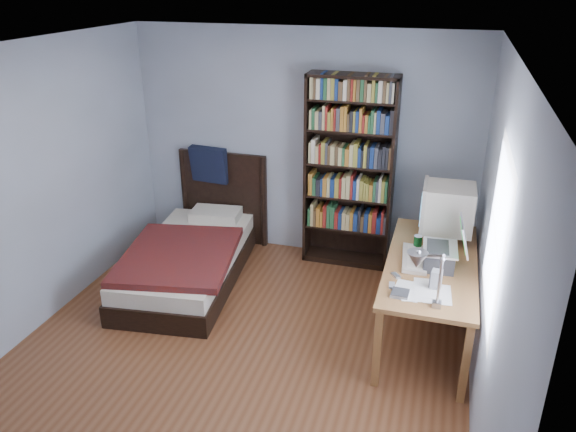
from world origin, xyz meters
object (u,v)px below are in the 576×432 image
object	(u,v)px
soda_can	(418,243)
speaker	(436,280)
laptop	(442,254)
keyboard	(414,259)
crt_monitor	(446,209)
bed	(192,254)
desk	(431,268)
desk_lamp	(421,265)
bookshelf	(349,173)

from	to	relation	value
soda_can	speaker	bearing A→B (deg)	-73.64
laptop	keyboard	size ratio (longest dim) A/B	0.88
laptop	keyboard	bearing A→B (deg)	165.40
crt_monitor	keyboard	world-z (taller)	crt_monitor
laptop	crt_monitor	bearing A→B (deg)	90.34
speaker	bed	world-z (taller)	bed
desk	speaker	distance (m)	1.00
desk	speaker	bearing A→B (deg)	-86.83
laptop	desk_lamp	size ratio (longest dim) A/B	0.66
bookshelf	bed	bearing A→B (deg)	-151.86
desk_lamp	bookshelf	xyz separation A→B (m)	(-0.89, 2.30, -0.23)
desk_lamp	keyboard	xyz separation A→B (m)	(-0.09, 1.09, -0.52)
keyboard	soda_can	xyz separation A→B (m)	(0.01, 0.22, 0.05)
speaker	soda_can	distance (m)	0.67
speaker	soda_can	size ratio (longest dim) A/B	1.21
desk_lamp	bed	bearing A→B (deg)	147.99
keyboard	bed	xyz separation A→B (m)	(-2.30, 0.40, -0.49)
soda_can	bed	bearing A→B (deg)	175.54
keyboard	soda_can	size ratio (longest dim) A/B	3.85
keyboard	laptop	bearing A→B (deg)	-19.19
desk	soda_can	distance (m)	0.49
desk_lamp	keyboard	distance (m)	1.22
laptop	bed	xyz separation A→B (m)	(-2.52, 0.46, -0.59)
laptop	bed	size ratio (longest dim) A/B	0.21
crt_monitor	desk_lamp	xyz separation A→B (m)	(-0.13, -1.61, 0.25)
keyboard	bed	world-z (taller)	bed
laptop	bookshelf	distance (m)	1.64
crt_monitor	bookshelf	world-z (taller)	bookshelf
keyboard	soda_can	world-z (taller)	soda_can
desk_lamp	bookshelf	distance (m)	2.47
desk	soda_can	xyz separation A→B (m)	(-0.14, -0.28, 0.38)
crt_monitor	bookshelf	size ratio (longest dim) A/B	0.25
laptop	bed	distance (m)	2.63
desk	bookshelf	xyz separation A→B (m)	(-0.95, 0.70, 0.62)
soda_can	bookshelf	world-z (taller)	bookshelf
bookshelf	bed	xyz separation A→B (m)	(-1.50, -0.80, -0.78)
speaker	bookshelf	world-z (taller)	bookshelf
speaker	keyboard	bearing A→B (deg)	122.20
desk	desk_lamp	distance (m)	1.81
crt_monitor	bed	size ratio (longest dim) A/B	0.25
desk_lamp	laptop	bearing A→B (deg)	82.66
soda_can	desk_lamp	bearing A→B (deg)	-86.56
desk	crt_monitor	distance (m)	0.61
desk	soda_can	size ratio (longest dim) A/B	13.04
keyboard	bookshelf	bearing A→B (deg)	119.07
keyboard	speaker	xyz separation A→B (m)	(0.20, -0.42, 0.06)
crt_monitor	speaker	distance (m)	0.97
crt_monitor	laptop	distance (m)	0.60
desk	bookshelf	distance (m)	1.33
soda_can	desk	bearing A→B (deg)	63.62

